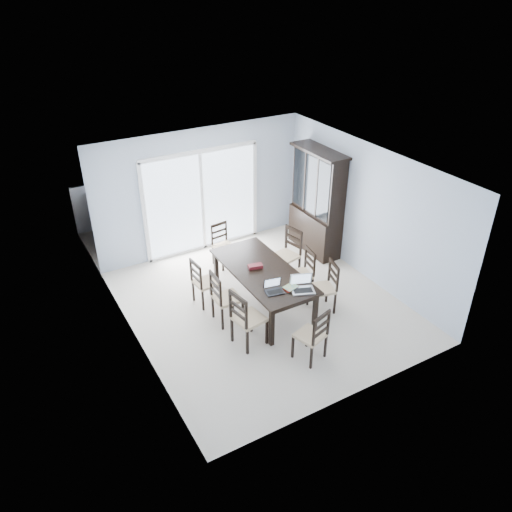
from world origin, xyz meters
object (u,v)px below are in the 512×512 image
(chair_right_near, at_px, (327,282))
(hot_tub, at_px, (140,216))
(chair_right_far, at_px, (289,248))
(chair_left_near, at_px, (244,314))
(laptop_silver, at_px, (303,288))
(chair_end_near, at_px, (315,331))
(laptop_dark, at_px, (275,290))
(dining_table, at_px, (263,274))
(cell_phone, at_px, (294,290))
(chair_end_far, at_px, (222,240))
(game_box, at_px, (255,266))
(chair_left_mid, at_px, (222,293))
(chair_right_mid, at_px, (304,268))
(china_hutch, at_px, (317,203))
(chair_left_far, at_px, (201,278))

(chair_right_near, relative_size, hot_tub, 0.58)
(chair_right_near, bearing_deg, chair_right_far, 13.52)
(chair_right_far, bearing_deg, chair_left_near, 116.47)
(laptop_silver, relative_size, hot_tub, 0.24)
(chair_end_near, xyz_separation_m, laptop_dark, (-0.14, 0.94, 0.24))
(dining_table, height_order, chair_end_near, chair_end_near)
(laptop_dark, distance_m, cell_phone, 0.33)
(chair_left_near, relative_size, chair_end_far, 1.15)
(chair_right_far, distance_m, game_box, 1.16)
(chair_left_mid, bearing_deg, laptop_dark, 47.84)
(chair_end_near, bearing_deg, cell_phone, 61.24)
(laptop_dark, relative_size, hot_tub, 0.18)
(dining_table, xyz_separation_m, chair_left_mid, (-0.83, -0.07, -0.08))
(chair_left_near, xyz_separation_m, chair_right_far, (1.75, 1.41, -0.01))
(cell_phone, bearing_deg, chair_end_far, 95.34)
(cell_phone, relative_size, game_box, 0.39)
(chair_right_mid, relative_size, chair_end_near, 1.00)
(china_hutch, xyz_separation_m, hot_tub, (-3.02, 2.43, -0.60))
(cell_phone, bearing_deg, chair_left_far, 130.62)
(hot_tub, bearing_deg, chair_left_mid, -87.41)
(dining_table, xyz_separation_m, chair_left_near, (-0.80, -0.79, -0.05))
(chair_right_near, relative_size, laptop_dark, 3.25)
(chair_left_near, relative_size, chair_right_near, 1.10)
(chair_left_near, xyz_separation_m, hot_tub, (-0.20, 4.47, -0.15))
(chair_end_near, bearing_deg, laptop_silver, 52.66)
(chair_end_near, relative_size, chair_end_far, 1.04)
(china_hutch, bearing_deg, chair_right_near, -120.23)
(chair_right_mid, xyz_separation_m, laptop_dark, (-1.03, -0.64, 0.24))
(chair_left_mid, relative_size, chair_right_near, 1.05)
(chair_end_far, bearing_deg, chair_end_near, 80.44)
(chair_right_near, relative_size, chair_end_near, 1.01)
(chair_left_far, bearing_deg, chair_end_near, 16.83)
(china_hutch, relative_size, laptop_dark, 6.69)
(dining_table, bearing_deg, chair_right_mid, -3.42)
(chair_left_near, xyz_separation_m, chair_left_mid, (-0.03, 0.72, -0.03))
(chair_right_mid, distance_m, laptop_dark, 1.23)
(chair_end_near, bearing_deg, chair_left_far, 94.38)
(chair_left_mid, distance_m, laptop_dark, 0.92)
(chair_right_far, bearing_deg, dining_table, 110.64)
(china_hutch, relative_size, game_box, 8.86)
(chair_right_far, bearing_deg, chair_left_mid, 98.87)
(chair_right_near, xyz_separation_m, chair_end_near, (-0.97, -0.99, -0.01))
(cell_phone, bearing_deg, chair_left_near, -176.64)
(chair_left_near, height_order, laptop_dark, chair_left_near)
(chair_left_near, distance_m, chair_right_near, 1.73)
(chair_right_near, distance_m, chair_right_mid, 0.59)
(chair_left_near, height_order, chair_end_far, chair_left_near)
(chair_right_mid, relative_size, cell_phone, 11.00)
(chair_left_far, xyz_separation_m, laptop_silver, (1.14, -1.45, 0.26))
(chair_right_near, relative_size, chair_right_mid, 1.02)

